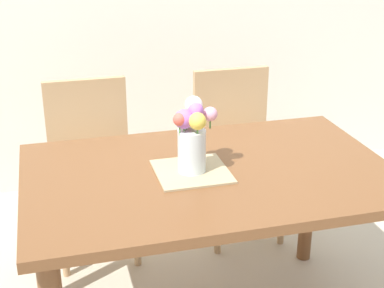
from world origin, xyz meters
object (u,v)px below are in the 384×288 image
at_px(dining_table, 209,193).
at_px(flower_vase, 192,135).
at_px(chair_left, 91,156).
at_px(chair_right, 236,141).

bearing_deg(dining_table, flower_vase, 174.77).
distance_m(dining_table, chair_left, 0.90).
bearing_deg(chair_left, dining_table, 116.21).
height_order(chair_left, flower_vase, flower_vase).
bearing_deg(flower_vase, chair_left, 112.28).
bearing_deg(flower_vase, chair_right, 59.79).
xyz_separation_m(dining_table, chair_left, (-0.39, 0.80, -0.14)).
relative_size(dining_table, chair_right, 1.60).
height_order(chair_left, chair_right, same).
xyz_separation_m(dining_table, chair_right, (0.39, 0.80, -0.14)).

